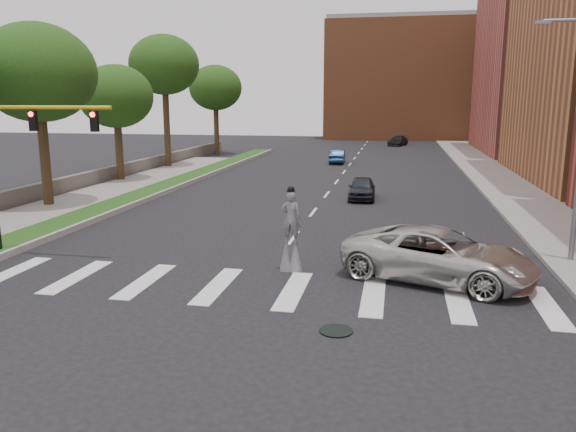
{
  "coord_description": "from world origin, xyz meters",
  "views": [
    {
      "loc": [
        4.42,
        -16.04,
        6.06
      ],
      "look_at": [
        0.4,
        4.66,
        1.7
      ],
      "focal_mm": 35.0,
      "sensor_mm": 36.0,
      "label": 1
    }
  ],
  "objects": [
    {
      "name": "tree_2",
      "position": [
        -15.25,
        12.63,
        7.51
      ],
      "size": [
        6.39,
        6.39,
        10.26
      ],
      "color": "#362515",
      "rests_on": "ground"
    },
    {
      "name": "building_far",
      "position": [
        22.0,
        54.0,
        10.0
      ],
      "size": [
        16.0,
        22.0,
        20.0
      ],
      "primitive_type": "cube",
      "color": "#B64E43",
      "rests_on": "ground"
    },
    {
      "name": "tree_5",
      "position": [
        -15.67,
        45.03,
        7.37
      ],
      "size": [
        5.85,
        5.85,
        9.9
      ],
      "color": "#362515",
      "rests_on": "ground"
    },
    {
      "name": "car_mid",
      "position": [
        -1.31,
        38.76,
        0.65
      ],
      "size": [
        1.55,
        4.03,
        1.31
      ],
      "primitive_type": "imported",
      "rotation": [
        0.0,
        0.0,
        3.18
      ],
      "color": "navy",
      "rests_on": "ground"
    },
    {
      "name": "car_far",
      "position": [
        4.46,
        61.93,
        0.64
      ],
      "size": [
        3.12,
        4.77,
        1.28
      ],
      "primitive_type": "imported",
      "rotation": [
        0.0,
        0.0,
        -0.32
      ],
      "color": "black",
      "rests_on": "ground"
    },
    {
      "name": "car_near",
      "position": [
        2.34,
        18.81,
        0.69
      ],
      "size": [
        1.76,
        4.08,
        1.37
      ],
      "primitive_type": "imported",
      "rotation": [
        0.0,
        0.0,
        0.03
      ],
      "color": "black",
      "rests_on": "ground"
    },
    {
      "name": "sidewalk_right",
      "position": [
        12.5,
        25.0,
        0.09
      ],
      "size": [
        5.0,
        90.0,
        0.18
      ],
      "primitive_type": "cube",
      "color": "gray",
      "rests_on": "ground"
    },
    {
      "name": "ground_plane",
      "position": [
        0.0,
        0.0,
        0.0
      ],
      "size": [
        160.0,
        160.0,
        0.0
      ],
      "primitive_type": "plane",
      "color": "black",
      "rests_on": "ground"
    },
    {
      "name": "median_curb",
      "position": [
        -10.45,
        20.0,
        0.14
      ],
      "size": [
        0.2,
        60.0,
        0.28
      ],
      "primitive_type": "cube",
      "color": "gray",
      "rests_on": "ground"
    },
    {
      "name": "sidewalk_left",
      "position": [
        -14.5,
        10.0,
        0.09
      ],
      "size": [
        4.0,
        60.0,
        0.18
      ],
      "primitive_type": "cube",
      "color": "gray",
      "rests_on": "ground"
    },
    {
      "name": "stone_wall",
      "position": [
        -17.0,
        22.0,
        0.55
      ],
      "size": [
        0.5,
        56.0,
        1.1
      ],
      "primitive_type": "cube",
      "color": "#555049",
      "rests_on": "ground"
    },
    {
      "name": "tree_4",
      "position": [
        -16.06,
        32.04,
        9.06
      ],
      "size": [
        6.16,
        6.16,
        11.74
      ],
      "color": "#362515",
      "rests_on": "ground"
    },
    {
      "name": "suv_crossing",
      "position": [
        5.94,
        3.0,
        0.9
      ],
      "size": [
        7.1,
        5.01,
        1.8
      ],
      "primitive_type": "imported",
      "rotation": [
        0.0,
        0.0,
        1.22
      ],
      "color": "beige",
      "rests_on": "ground"
    },
    {
      "name": "tree_3",
      "position": [
        -16.11,
        23.03,
        6.29
      ],
      "size": [
        5.46,
        5.46,
        8.66
      ],
      "color": "#362515",
      "rests_on": "ground"
    },
    {
      "name": "manhole",
      "position": [
        3.0,
        -2.0,
        0.02
      ],
      "size": [
        0.9,
        0.9,
        0.04
      ],
      "primitive_type": "cylinder",
      "color": "black",
      "rests_on": "ground"
    },
    {
      "name": "grass_median",
      "position": [
        -11.5,
        20.0,
        0.12
      ],
      "size": [
        2.0,
        60.0,
        0.25
      ],
      "primitive_type": "cube",
      "color": "#1B4212",
      "rests_on": "ground"
    },
    {
      "name": "traffic_signal",
      "position": [
        -9.78,
        3.0,
        4.15
      ],
      "size": [
        5.3,
        0.23,
        6.2
      ],
      "color": "black",
      "rests_on": "ground"
    },
    {
      "name": "building_backdrop",
      "position": [
        6.0,
        78.0,
        9.0
      ],
      "size": [
        26.0,
        14.0,
        18.0
      ],
      "primitive_type": "cube",
      "color": "#A55B33",
      "rests_on": "ground"
    },
    {
      "name": "stilt_performer",
      "position": [
        0.79,
        3.16,
        1.28
      ],
      "size": [
        0.84,
        0.53,
        3.11
      ],
      "rotation": [
        0.0,
        0.0,
        3.11
      ],
      "color": "#362515",
      "rests_on": "ground"
    }
  ]
}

